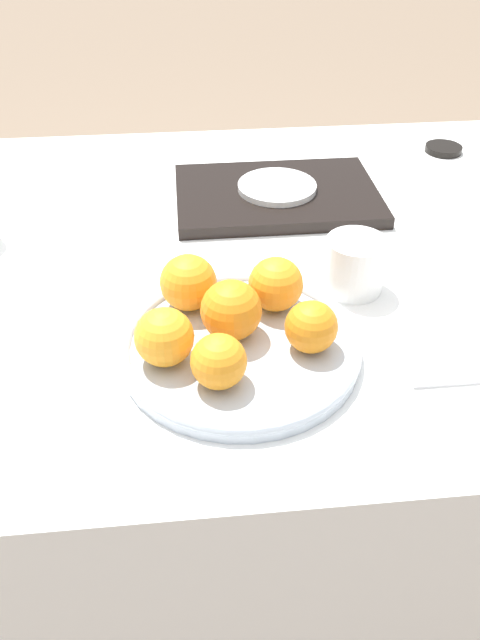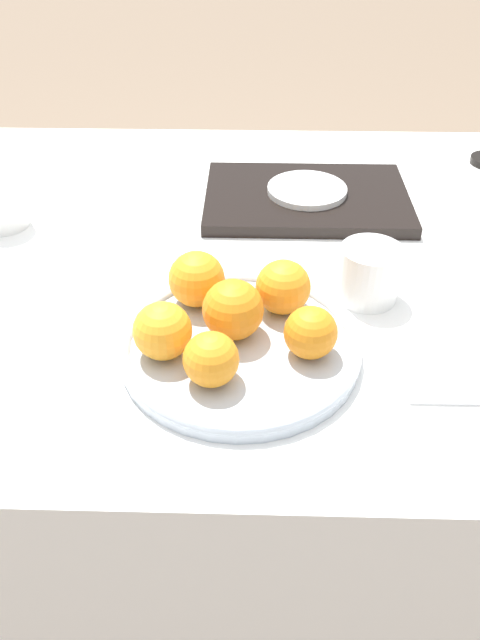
# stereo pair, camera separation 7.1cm
# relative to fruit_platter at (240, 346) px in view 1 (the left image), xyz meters

# --- Properties ---
(ground_plane) EXTENTS (12.00, 12.00, 0.00)m
(ground_plane) POSITION_rel_fruit_platter_xyz_m (-0.10, 0.24, -0.79)
(ground_plane) COLOR #7A6651
(table) EXTENTS (1.41, 0.92, 0.78)m
(table) POSITION_rel_fruit_platter_xyz_m (-0.10, 0.24, -0.40)
(table) COLOR white
(table) RESTS_ON ground_plane
(fruit_platter) EXTENTS (0.28, 0.28, 0.02)m
(fruit_platter) POSITION_rel_fruit_platter_xyz_m (0.00, 0.00, 0.00)
(fruit_platter) COLOR #B2BCC6
(fruit_platter) RESTS_ON table
(orange_0) EXTENTS (0.07, 0.07, 0.07)m
(orange_0) POSITION_rel_fruit_platter_xyz_m (-0.01, 0.02, 0.04)
(orange_0) COLOR orange
(orange_0) RESTS_ON fruit_platter
(orange_1) EXTENTS (0.06, 0.06, 0.06)m
(orange_1) POSITION_rel_fruit_platter_xyz_m (-0.03, -0.06, 0.03)
(orange_1) COLOR orange
(orange_1) RESTS_ON fruit_platter
(orange_2) EXTENTS (0.07, 0.07, 0.07)m
(orange_2) POSITION_rel_fruit_platter_xyz_m (-0.09, -0.02, 0.04)
(orange_2) COLOR orange
(orange_2) RESTS_ON fruit_platter
(orange_3) EXTENTS (0.07, 0.07, 0.07)m
(orange_3) POSITION_rel_fruit_platter_xyz_m (-0.06, 0.08, 0.04)
(orange_3) COLOR orange
(orange_3) RESTS_ON fruit_platter
(orange_4) EXTENTS (0.06, 0.06, 0.06)m
(orange_4) POSITION_rel_fruit_platter_xyz_m (0.08, -0.02, 0.03)
(orange_4) COLOR orange
(orange_4) RESTS_ON fruit_platter
(orange_5) EXTENTS (0.07, 0.07, 0.07)m
(orange_5) POSITION_rel_fruit_platter_xyz_m (0.05, 0.07, 0.04)
(orange_5) COLOR orange
(orange_5) RESTS_ON fruit_platter
(serving_tray) EXTENTS (0.33, 0.23, 0.02)m
(serving_tray) POSITION_rel_fruit_platter_xyz_m (0.10, 0.38, -0.00)
(serving_tray) COLOR black
(serving_tray) RESTS_ON table
(side_plate) EXTENTS (0.13, 0.13, 0.01)m
(side_plate) POSITION_rel_fruit_platter_xyz_m (0.10, 0.38, 0.01)
(side_plate) COLOR silver
(side_plate) RESTS_ON serving_tray
(cup_0) EXTENTS (0.08, 0.08, 0.07)m
(cup_0) POSITION_rel_fruit_platter_xyz_m (0.16, 0.12, 0.03)
(cup_0) COLOR white
(cup_0) RESTS_ON table
(napkin) EXTENTS (0.15, 0.11, 0.01)m
(napkin) POSITION_rel_fruit_platter_xyz_m (0.26, -0.02, -0.01)
(napkin) COLOR white
(napkin) RESTS_ON table
(soy_dish) EXTENTS (0.07, 0.07, 0.01)m
(soy_dish) POSITION_rel_fruit_platter_xyz_m (0.45, 0.55, -0.01)
(soy_dish) COLOR black
(soy_dish) RESTS_ON table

